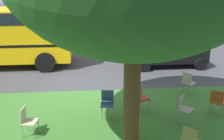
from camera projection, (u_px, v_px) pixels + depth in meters
ground at (80, 89)px, 11.28m from camera, size 80.00×80.00×0.00m
grass_verge at (77, 130)px, 8.26m from camera, size 48.00×6.00×0.01m
chair_0 at (217, 100)px, 9.03m from camera, size 0.58×0.58×0.88m
chair_1 at (188, 82)px, 10.65m from camera, size 0.58×0.58×0.88m
chair_2 at (140, 97)px, 9.31m from camera, size 0.55×0.54×0.88m
chair_3 at (191, 140)px, 6.85m from camera, size 0.59×0.58×0.88m
chair_5 at (27, 119)px, 7.84m from camera, size 0.49×0.49×0.88m
chair_6 at (183, 107)px, 8.59m from camera, size 0.59×0.59×0.88m
chair_7 at (107, 101)px, 8.95m from camera, size 0.47×0.47×0.88m
parked_car at (169, 50)px, 14.01m from camera, size 3.70×1.92×1.65m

